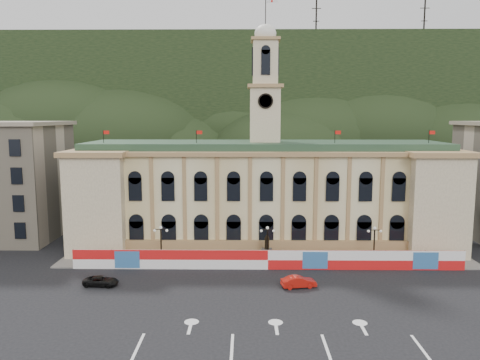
{
  "coord_description": "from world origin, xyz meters",
  "views": [
    {
      "loc": [
        -2.87,
        -42.69,
        19.45
      ],
      "look_at": [
        -3.6,
        18.0,
        11.12
      ],
      "focal_mm": 35.0,
      "sensor_mm": 36.0,
      "label": 1
    }
  ],
  "objects_px": {
    "lamp_center": "(267,242)",
    "red_sedan": "(299,282)",
    "black_suv": "(101,281)",
    "statue": "(267,253)"
  },
  "relations": [
    {
      "from": "lamp_center",
      "to": "red_sedan",
      "type": "distance_m",
      "value": 9.24
    },
    {
      "from": "lamp_center",
      "to": "black_suv",
      "type": "height_order",
      "value": "lamp_center"
    },
    {
      "from": "red_sedan",
      "to": "black_suv",
      "type": "xyz_separation_m",
      "value": [
        -22.77,
        0.27,
        -0.1
      ]
    },
    {
      "from": "statue",
      "to": "red_sedan",
      "type": "xyz_separation_m",
      "value": [
        3.22,
        -9.31,
        -0.53
      ]
    },
    {
      "from": "statue",
      "to": "black_suv",
      "type": "height_order",
      "value": "statue"
    },
    {
      "from": "statue",
      "to": "red_sedan",
      "type": "height_order",
      "value": "statue"
    },
    {
      "from": "statue",
      "to": "lamp_center",
      "type": "relative_size",
      "value": 0.72
    },
    {
      "from": "black_suv",
      "to": "statue",
      "type": "bearing_deg",
      "value": -60.3
    },
    {
      "from": "statue",
      "to": "lamp_center",
      "type": "xyz_separation_m",
      "value": [
        0.0,
        -1.0,
        1.89
      ]
    },
    {
      "from": "lamp_center",
      "to": "red_sedan",
      "type": "height_order",
      "value": "lamp_center"
    }
  ]
}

